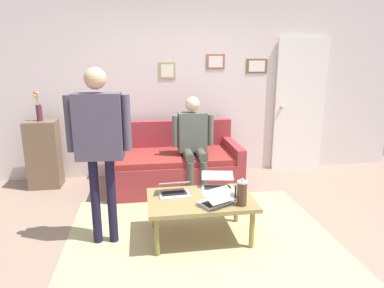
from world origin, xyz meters
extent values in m
plane|color=#89715F|center=(0.00, 0.00, 0.00)|extent=(7.68, 7.68, 0.00)
cube|color=tan|center=(0.03, -0.02, 0.00)|extent=(2.67, 2.30, 0.01)
cube|color=silver|center=(0.00, -2.20, 1.35)|extent=(7.04, 0.10, 2.70)
cube|color=#A19058|center=(0.18, -2.15, 1.58)|extent=(0.24, 0.02, 0.25)
cube|color=silver|center=(0.18, -2.14, 1.58)|extent=(0.18, 0.00, 0.19)
cube|color=#945A3E|center=(-0.54, -2.15, 1.71)|extent=(0.28, 0.02, 0.22)
cube|color=silver|center=(-0.54, -2.14, 1.71)|extent=(0.21, 0.00, 0.17)
cube|color=brown|center=(-1.18, -2.15, 1.64)|extent=(0.33, 0.02, 0.22)
cube|color=silver|center=(-1.18, -2.14, 1.64)|extent=(0.25, 0.00, 0.16)
cube|color=white|center=(-1.91, -2.11, 1.02)|extent=(0.82, 0.05, 2.05)
sphere|color=tan|center=(-1.59, -2.07, 1.02)|extent=(0.06, 0.06, 0.06)
cube|color=maroon|center=(0.16, -1.53, 0.21)|extent=(1.77, 0.95, 0.42)
cube|color=maroon|center=(0.16, -1.51, 0.46)|extent=(1.53, 0.87, 0.08)
cube|color=maroon|center=(0.16, -1.94, 0.65)|extent=(1.77, 0.14, 0.46)
cube|color=maroon|center=(-0.67, -1.53, 0.52)|extent=(0.12, 0.95, 0.20)
cube|color=maroon|center=(0.98, -1.53, 0.52)|extent=(0.12, 0.95, 0.20)
cube|color=olive|center=(0.03, -0.12, 0.41)|extent=(1.04, 0.69, 0.04)
cylinder|color=olive|center=(-0.42, 0.15, 0.19)|extent=(0.05, 0.05, 0.39)
cylinder|color=olive|center=(0.48, 0.15, 0.19)|extent=(0.05, 0.05, 0.39)
cylinder|color=olive|center=(-0.42, -0.39, 0.19)|extent=(0.05, 0.05, 0.39)
cylinder|color=olive|center=(0.48, -0.39, 0.19)|extent=(0.05, 0.05, 0.39)
cube|color=silver|center=(-0.08, 0.01, 0.43)|extent=(0.37, 0.32, 0.01)
cube|color=black|center=(-0.09, 0.03, 0.44)|extent=(0.29, 0.22, 0.00)
cube|color=silver|center=(-0.11, 0.08, 0.53)|extent=(0.36, 0.30, 0.07)
cube|color=#2F292F|center=(-0.11, 0.07, 0.53)|extent=(0.32, 0.27, 0.06)
cube|color=silver|center=(-0.18, -0.32, 0.43)|extent=(0.37, 0.27, 0.01)
cube|color=black|center=(-0.19, -0.33, 0.44)|extent=(0.30, 0.18, 0.00)
cube|color=silver|center=(-0.21, -0.44, 0.54)|extent=(0.37, 0.26, 0.04)
cube|color=silver|center=(-0.20, -0.44, 0.54)|extent=(0.33, 0.23, 0.03)
cube|color=silver|center=(0.28, -0.24, 0.43)|extent=(0.32, 0.22, 0.01)
cube|color=black|center=(0.28, -0.26, 0.44)|extent=(0.26, 0.14, 0.00)
cube|color=silver|center=(0.29, -0.30, 0.53)|extent=(0.32, 0.20, 0.09)
cube|color=silver|center=(0.29, -0.30, 0.53)|extent=(0.29, 0.18, 0.08)
cylinder|color=#4C3323|center=(-0.32, 0.10, 0.54)|extent=(0.10, 0.10, 0.22)
cylinder|color=#B7B7BC|center=(-0.32, 0.10, 0.66)|extent=(0.10, 0.10, 0.02)
sphere|color=#B2B2B7|center=(-0.32, 0.10, 0.68)|extent=(0.03, 0.03, 0.03)
cube|color=black|center=(-0.26, 0.10, 0.55)|extent=(0.01, 0.01, 0.16)
cube|color=brown|center=(1.94, -1.84, 0.47)|extent=(0.42, 0.32, 0.94)
cylinder|color=#572736|center=(1.94, -1.84, 1.05)|extent=(0.08, 0.08, 0.22)
cylinder|color=#3D7038|center=(1.94, -1.82, 1.24)|extent=(0.02, 0.01, 0.16)
sphere|color=silver|center=(1.94, -1.82, 1.32)|extent=(0.03, 0.03, 0.03)
cylinder|color=#3D7038|center=(1.96, -1.84, 1.24)|extent=(0.01, 0.03, 0.17)
sphere|color=#CF445D|center=(1.97, -1.83, 1.33)|extent=(0.04, 0.04, 0.04)
cylinder|color=#3D7038|center=(1.96, -1.83, 1.22)|extent=(0.01, 0.02, 0.12)
sphere|color=gold|center=(1.96, -1.83, 1.28)|extent=(0.06, 0.06, 0.06)
cylinder|color=black|center=(1.05, -0.18, 0.43)|extent=(0.09, 0.09, 0.86)
cylinder|color=black|center=(0.90, -0.18, 0.43)|extent=(0.09, 0.09, 0.86)
cube|color=#484052|center=(0.98, -0.18, 1.17)|extent=(0.44, 0.21, 0.61)
cylinder|color=#484052|center=(1.23, -0.20, 1.20)|extent=(0.08, 0.08, 0.52)
cylinder|color=#484052|center=(0.72, -0.16, 1.20)|extent=(0.08, 0.08, 0.52)
sphere|color=tan|center=(0.98, -0.18, 1.60)|extent=(0.20, 0.20, 0.20)
cylinder|color=#45443B|center=(-0.17, -1.07, 0.25)|extent=(0.10, 0.10, 0.50)
cylinder|color=#45443B|center=(0.00, -1.07, 0.25)|extent=(0.10, 0.10, 0.50)
cylinder|color=#45443B|center=(-0.17, -1.25, 0.55)|extent=(0.12, 0.40, 0.12)
cylinder|color=#45443B|center=(0.00, -1.25, 0.55)|extent=(0.12, 0.40, 0.12)
cube|color=#50584D|center=(-0.08, -1.43, 0.81)|extent=(0.37, 0.20, 0.52)
cylinder|color=#50584D|center=(-0.32, -1.38, 0.84)|extent=(0.08, 0.08, 0.42)
cylinder|color=#50584D|center=(0.15, -1.38, 0.84)|extent=(0.08, 0.08, 0.42)
sphere|color=beige|center=(-0.08, -1.43, 1.19)|extent=(0.19, 0.19, 0.19)
camera|label=1|loc=(0.59, 2.97, 1.78)|focal=31.94mm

